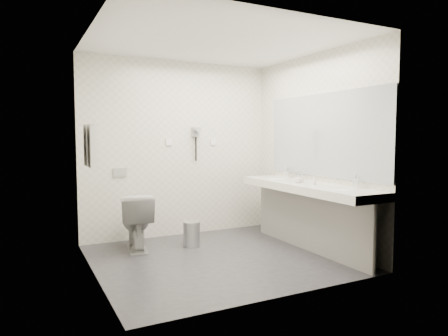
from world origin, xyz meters
TOP-DOWN VIEW (x-y plane):
  - floor at (0.00, 0.00)m, footprint 2.80×2.80m
  - ceiling at (0.00, 0.00)m, footprint 2.80×2.80m
  - wall_back at (0.00, 1.30)m, footprint 2.80×0.00m
  - wall_front at (0.00, -1.30)m, footprint 2.80×0.00m
  - wall_left at (-1.40, 0.00)m, footprint 0.00×2.60m
  - wall_right at (1.40, 0.00)m, footprint 0.00×2.60m
  - vanity_counter at (1.12, -0.20)m, footprint 0.55×2.20m
  - vanity_panel at (1.15, -0.20)m, footprint 0.03×2.15m
  - vanity_post_near at (1.18, -1.24)m, footprint 0.06×0.06m
  - vanity_post_far at (1.18, 0.84)m, footprint 0.06×0.06m
  - mirror at (1.39, -0.20)m, footprint 0.02×2.20m
  - basin_near at (1.12, -0.85)m, footprint 0.40×0.31m
  - basin_far at (1.12, 0.45)m, footprint 0.40×0.31m
  - faucet_near at (1.32, -0.85)m, footprint 0.04×0.04m
  - faucet_far at (1.32, 0.45)m, footprint 0.04×0.04m
  - soap_bottle_a at (1.11, -0.12)m, footprint 0.05×0.05m
  - soap_bottle_b at (1.05, -0.13)m, footprint 0.10×0.10m
  - soap_bottle_c at (1.13, -0.35)m, footprint 0.05×0.05m
  - glass_left at (1.23, 0.11)m, footprint 0.08×0.08m
  - glass_right at (1.28, 0.17)m, footprint 0.07×0.07m
  - toilet at (-0.76, 0.81)m, footprint 0.51×0.76m
  - flush_plate at (-0.85, 1.29)m, footprint 0.18×0.02m
  - pedal_bin at (-0.09, 0.62)m, footprint 0.29×0.29m
  - bin_lid at (-0.09, 0.62)m, footprint 0.22×0.22m
  - towel_rail at (-1.35, 0.55)m, footprint 0.02×0.62m
  - towel_near at (-1.34, 0.41)m, footprint 0.07×0.24m
  - towel_far at (-1.34, 0.69)m, footprint 0.07×0.24m
  - dryer_cradle at (0.25, 1.27)m, footprint 0.10×0.04m
  - dryer_barrel at (0.25, 1.20)m, footprint 0.08×0.14m
  - dryer_cord at (0.25, 1.26)m, footprint 0.02×0.02m
  - switch_plate_a at (-0.15, 1.29)m, footprint 0.09×0.02m
  - switch_plate_b at (0.55, 1.29)m, footprint 0.09×0.02m

SIDE VIEW (x-z plane):
  - floor at x=0.00m, z-range 0.00..0.00m
  - pedal_bin at x=-0.09m, z-range 0.00..0.31m
  - bin_lid at x=-0.09m, z-range 0.31..0.33m
  - toilet at x=-0.76m, z-range 0.00..0.72m
  - vanity_panel at x=1.15m, z-range 0.00..0.75m
  - vanity_post_near at x=1.18m, z-range 0.00..0.75m
  - vanity_post_far at x=1.18m, z-range 0.00..0.75m
  - vanity_counter at x=1.12m, z-range 0.75..0.85m
  - basin_near at x=1.12m, z-range 0.81..0.86m
  - basin_far at x=1.12m, z-range 0.81..0.86m
  - soap_bottle_a at x=1.11m, z-range 0.85..0.94m
  - soap_bottle_b at x=1.05m, z-range 0.85..0.95m
  - soap_bottle_c at x=1.13m, z-range 0.85..0.96m
  - glass_left at x=1.23m, z-range 0.85..0.97m
  - glass_right at x=1.28m, z-range 0.85..0.97m
  - faucet_near at x=1.32m, z-range 0.85..1.00m
  - faucet_far at x=1.32m, z-range 0.85..1.00m
  - flush_plate at x=-0.85m, z-range 0.89..1.01m
  - wall_back at x=0.00m, z-range -0.15..2.65m
  - wall_front at x=0.00m, z-range -0.15..2.65m
  - wall_left at x=-1.40m, z-range -0.05..2.55m
  - wall_right at x=1.40m, z-range -0.05..2.55m
  - dryer_cord at x=0.25m, z-range 1.07..1.43m
  - towel_near at x=-1.34m, z-range 1.09..1.57m
  - towel_far at x=-1.34m, z-range 1.09..1.57m
  - switch_plate_a at x=-0.15m, z-range 1.31..1.40m
  - switch_plate_b at x=0.55m, z-range 1.31..1.40m
  - mirror at x=1.39m, z-range 0.92..1.98m
  - dryer_cradle at x=0.25m, z-range 1.43..1.57m
  - dryer_barrel at x=0.25m, z-range 1.49..1.57m
  - towel_rail at x=-1.35m, z-range 1.54..1.56m
  - ceiling at x=0.00m, z-range 2.50..2.50m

